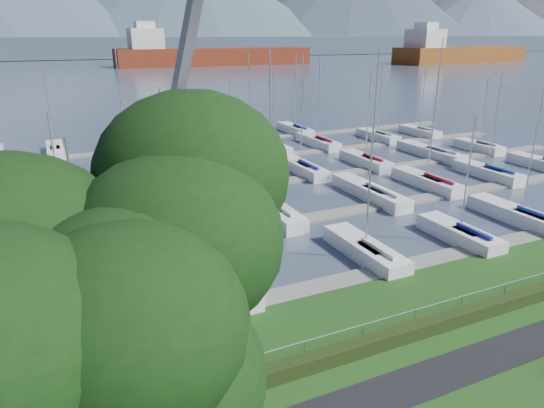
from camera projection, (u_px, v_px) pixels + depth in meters
path at (424, 381)px, 20.07m from camera, size 160.00×2.00×0.04m
water at (67, 63)px, 245.44m from camera, size 800.00×540.00×0.20m
hedge at (385, 340)px, 22.19m from camera, size 80.00×0.70×0.70m
fence at (382, 319)px, 22.25m from camera, size 80.00×0.04×0.04m
foothill at (59, 47)px, 303.27m from camera, size 900.00×80.00×12.00m
docks at (209, 191)px, 44.99m from camera, size 90.00×41.60×0.25m
tree at (118, 274)px, 10.28m from camera, size 9.61×9.21×12.70m
crane at (186, 134)px, 42.30m from camera, size 5.82×13.23×22.35m
cargo_ship_mid at (207, 57)px, 226.76m from camera, size 91.57×19.31×21.50m
cargo_ship_east at (457, 55)px, 247.88m from camera, size 83.93×27.81×21.50m
sailboat_fleet at (198, 129)px, 44.81m from camera, size 75.15×49.10×13.71m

